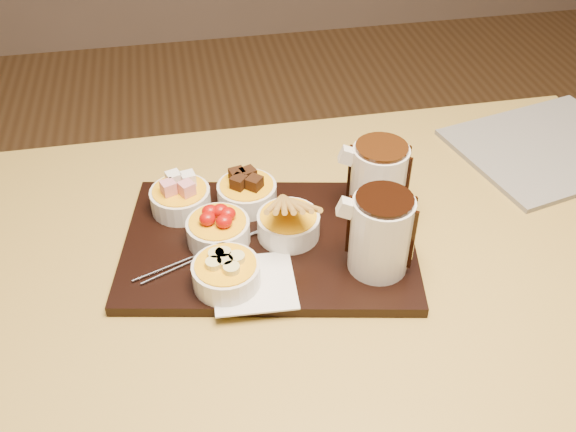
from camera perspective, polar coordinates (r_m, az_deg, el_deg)
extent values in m
cube|color=#B29542|center=(1.04, 4.31, -4.05)|extent=(1.20, 0.80, 0.04)
cylinder|color=#B29542|center=(1.56, -19.56, -7.87)|extent=(0.06, 0.06, 0.71)
cylinder|color=#B29542|center=(1.70, 18.65, -2.77)|extent=(0.06, 0.06, 0.71)
cube|color=black|center=(1.03, -1.64, -2.38)|extent=(0.51, 0.38, 0.02)
cube|color=white|center=(0.95, -3.03, -5.96)|extent=(0.13, 0.13, 0.00)
cylinder|color=silver|center=(1.08, -9.52, 1.44)|extent=(0.10, 0.10, 0.04)
cylinder|color=silver|center=(1.08, -3.66, 1.93)|extent=(0.10, 0.10, 0.04)
cylinder|color=silver|center=(1.01, -6.21, -1.37)|extent=(0.10, 0.10, 0.04)
cylinder|color=silver|center=(1.02, 0.03, -0.84)|extent=(0.10, 0.10, 0.04)
cylinder|color=silver|center=(0.94, -5.51, -5.19)|extent=(0.10, 0.10, 0.04)
cylinder|color=silver|center=(0.95, 8.23, -1.64)|extent=(0.11, 0.11, 0.12)
cylinder|color=silver|center=(1.05, 8.02, 3.07)|extent=(0.11, 0.11, 0.12)
cube|color=beige|center=(1.35, 22.29, 5.65)|extent=(0.40, 0.35, 0.01)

